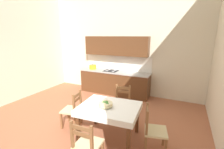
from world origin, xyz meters
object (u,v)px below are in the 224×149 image
at_px(dining_table, 109,112).
at_px(dining_chair_camera_side, 87,145).
at_px(kitchen_cabinetry, 115,72).
at_px(dining_chair_window_side, 154,130).
at_px(fruit_bowl, 106,104).
at_px(dining_chair_kitchen_side, 122,104).
at_px(dining_chair_tv_side, 73,110).

relative_size(dining_table, dining_chair_camera_side, 1.45).
xyz_separation_m(kitchen_cabinetry, dining_chair_camera_side, (1.08, -3.49, -0.41)).
distance_m(dining_chair_window_side, fruit_bowl, 1.09).
height_order(dining_chair_camera_side, fruit_bowl, dining_chair_camera_side).
relative_size(dining_chair_window_side, dining_chair_kitchen_side, 1.00).
height_order(dining_chair_camera_side, dining_chair_kitchen_side, same).
bearing_deg(dining_table, kitchen_cabinetry, 112.17).
xyz_separation_m(dining_table, dining_chair_camera_side, (0.03, -0.92, -0.18)).
relative_size(kitchen_cabinetry, dining_chair_kitchen_side, 2.95).
bearing_deg(dining_chair_tv_side, fruit_bowl, -3.90).
bearing_deg(fruit_bowl, dining_chair_kitchen_side, 89.80).
bearing_deg(dining_table, dining_chair_tv_side, 179.81).
bearing_deg(fruit_bowl, dining_chair_window_side, 3.17).
xyz_separation_m(kitchen_cabinetry, dining_chair_window_side, (2.01, -2.57, -0.41)).
relative_size(dining_table, dining_chair_tv_side, 1.45).
relative_size(dining_table, dining_chair_kitchen_side, 1.45).
relative_size(dining_chair_camera_side, fruit_bowl, 3.10).
xyz_separation_m(dining_chair_tv_side, dining_chair_kitchen_side, (0.96, 0.85, 0.00)).
distance_m(dining_chair_camera_side, fruit_bowl, 0.94).
height_order(kitchen_cabinetry, dining_table, kitchen_cabinetry).
bearing_deg(dining_chair_tv_side, dining_chair_camera_side, -41.24).
bearing_deg(dining_chair_window_side, kitchen_cabinetry, 127.97).
distance_m(dining_chair_camera_side, dining_chair_kitchen_side, 1.78).
bearing_deg(fruit_bowl, dining_table, 47.51).
distance_m(kitchen_cabinetry, dining_chair_window_side, 3.29).
bearing_deg(dining_table, dining_chair_window_side, -0.34).
xyz_separation_m(kitchen_cabinetry, dining_chair_tv_side, (0.03, -2.56, -0.41)).
relative_size(dining_chair_kitchen_side, fruit_bowl, 3.10).
relative_size(dining_chair_camera_side, dining_chair_window_side, 1.00).
distance_m(kitchen_cabinetry, dining_chair_camera_side, 3.67).
bearing_deg(dining_table, dining_chair_kitchen_side, 93.60).
xyz_separation_m(dining_chair_tv_side, fruit_bowl, (0.96, -0.07, 0.37)).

